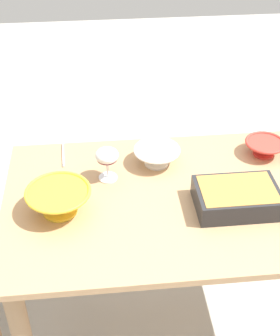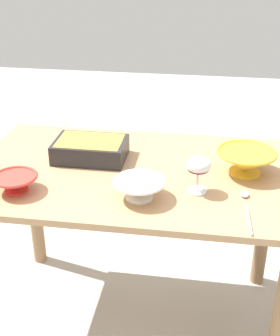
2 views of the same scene
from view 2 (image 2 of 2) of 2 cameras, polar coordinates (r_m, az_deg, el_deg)
ground_plane at (r=2.24m, az=-0.60°, el=-17.45°), size 8.00×8.00×0.00m
dining_table at (r=1.87m, az=-0.69°, el=-4.00°), size 1.26×0.77×0.75m
wine_glass at (r=1.62m, az=7.12°, el=0.09°), size 0.09×0.09×0.13m
casserole_dish at (r=1.88m, az=-6.07°, el=2.39°), size 0.28×0.19×0.08m
mixing_bowl at (r=1.70m, az=-14.94°, el=-1.65°), size 0.16×0.16×0.06m
small_bowl at (r=1.80m, az=12.78°, el=0.86°), size 0.22×0.22×0.09m
serving_bowl at (r=1.59m, az=-0.10°, el=-2.44°), size 0.18×0.18×0.07m
serving_spoon at (r=1.61m, az=12.81°, el=-4.17°), size 0.03×0.26×0.01m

